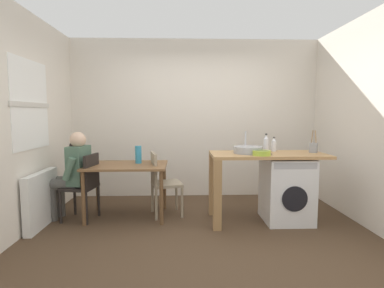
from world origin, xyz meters
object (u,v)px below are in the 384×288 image
object	(u,v)px
dining_table	(127,171)
chair_person_seat	(85,183)
washing_machine	(286,189)
vase	(138,155)
bottle_squat_brown	(274,145)
utensil_crock	(313,147)
seated_person	(73,171)
bottle_tall_green	(266,144)
chair_opposite	(161,180)
mixing_bowl	(262,153)

from	to	relation	value
dining_table	chair_person_seat	distance (m)	0.57
washing_machine	vase	size ratio (longest dim) A/B	3.47
bottle_squat_brown	washing_machine	bearing A→B (deg)	-60.41
chair_person_seat	utensil_crock	size ratio (longest dim) A/B	3.00
seated_person	bottle_tall_green	size ratio (longest dim) A/B	4.79
dining_table	chair_opposite	world-z (taller)	chair_opposite
seated_person	bottle_tall_green	bearing A→B (deg)	-80.41
mixing_bowl	vase	xyz separation A→B (m)	(-1.61, 0.54, -0.09)
chair_person_seat	chair_opposite	xyz separation A→B (m)	(1.02, 0.15, 0.00)
mixing_bowl	vase	bearing A→B (deg)	161.42
utensil_crock	vase	xyz separation A→B (m)	(-2.38, 0.29, -0.13)
vase	dining_table	bearing A→B (deg)	-146.31
chair_opposite	mixing_bowl	distance (m)	1.44
bottle_squat_brown	dining_table	bearing A→B (deg)	179.09
bottle_tall_green	utensil_crock	distance (m)	0.63
washing_machine	mixing_bowl	distance (m)	0.69
chair_opposite	seated_person	world-z (taller)	seated_person
mixing_bowl	utensil_crock	world-z (taller)	utensil_crock
bottle_squat_brown	vase	size ratio (longest dim) A/B	0.80
dining_table	bottle_squat_brown	size ratio (longest dim) A/B	5.53
seated_person	utensil_crock	xyz separation A→B (m)	(3.24, -0.11, 0.32)
chair_person_seat	mixing_bowl	distance (m)	2.38
bottle_tall_green	washing_machine	bearing A→B (deg)	-30.05
dining_table	seated_person	distance (m)	0.71
chair_opposite	bottle_tall_green	size ratio (longest dim) A/B	3.59
washing_machine	utensil_crock	size ratio (longest dim) A/B	2.87
bottle_tall_green	utensil_crock	xyz separation A→B (m)	(0.62, -0.09, -0.04)
chair_opposite	bottle_squat_brown	world-z (taller)	bottle_squat_brown
washing_machine	vase	bearing A→B (deg)	170.28
chair_person_seat	vase	distance (m)	0.81
chair_person_seat	utensil_crock	world-z (taller)	utensil_crock
chair_person_seat	washing_machine	distance (m)	2.72
chair_opposite	utensil_crock	world-z (taller)	utensil_crock
chair_person_seat	dining_table	bearing A→B (deg)	-68.41
bottle_tall_green	bottle_squat_brown	xyz separation A→B (m)	(0.13, 0.07, -0.02)
chair_person_seat	washing_machine	xyz separation A→B (m)	(2.71, -0.13, -0.08)
bottle_squat_brown	chair_opposite	bearing A→B (deg)	177.62
washing_machine	vase	distance (m)	2.09
dining_table	utensil_crock	distance (m)	2.56
bottle_tall_green	mixing_bowl	distance (m)	0.38
seated_person	chair_opposite	bearing A→B (deg)	-74.39
dining_table	utensil_crock	bearing A→B (deg)	-4.35
dining_table	bottle_squat_brown	distance (m)	2.08
chair_person_seat	bottle_squat_brown	world-z (taller)	bottle_squat_brown
seated_person	vase	bearing A→B (deg)	-67.86
chair_person_seat	mixing_bowl	xyz separation A→B (m)	(2.31, -0.33, 0.45)
utensil_crock	vase	size ratio (longest dim) A/B	1.21
chair_opposite	washing_machine	xyz separation A→B (m)	(1.69, -0.28, -0.08)
bottle_tall_green	vase	bearing A→B (deg)	173.52
seated_person	bottle_squat_brown	bearing A→B (deg)	-78.97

